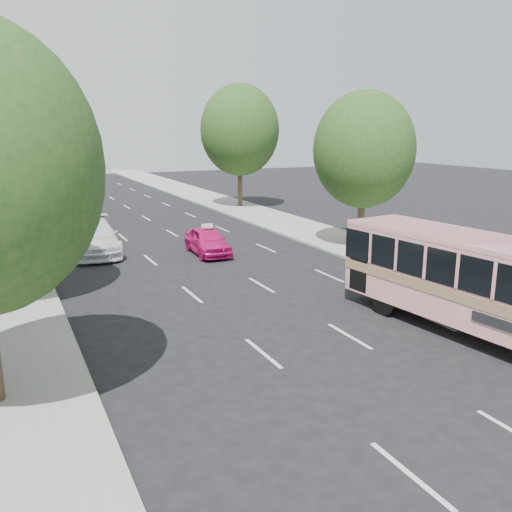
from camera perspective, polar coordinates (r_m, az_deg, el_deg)
ground at (r=17.77m, az=3.38°, el=-6.78°), size 120.00×120.00×0.00m
sidewalk_right at (r=38.83m, az=0.06°, el=4.44°), size 4.00×90.00×0.12m
tree_right_near at (r=28.16m, az=11.51°, el=11.28°), size 5.10×5.10×7.95m
tree_right_far at (r=42.17m, az=-1.60°, el=13.42°), size 6.00×6.00×9.35m
pink_bus at (r=17.27m, az=22.65°, el=-1.98°), size 3.38×9.51×2.97m
pink_taxi at (r=26.77m, az=-5.13°, el=1.59°), size 1.76×3.96×1.32m
white_pickup at (r=27.98m, az=-16.70°, el=1.90°), size 2.74×5.77×1.62m
tour_coach_front at (r=37.91m, az=-21.15°, el=6.84°), size 4.50×13.39×3.93m
tour_coach_rear at (r=43.89m, az=-21.00°, el=7.68°), size 3.69×13.49×3.99m
taxi_roof_sign at (r=26.63m, az=-5.17°, el=3.18°), size 0.56×0.21×0.18m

